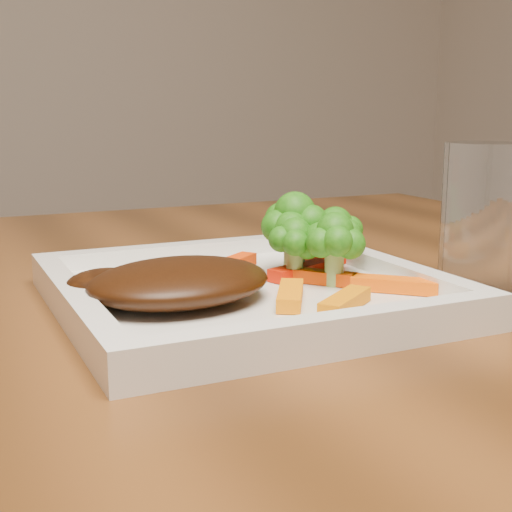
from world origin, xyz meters
name	(u,v)px	position (x,y,z in m)	size (l,w,h in m)	color
plate	(244,297)	(0.08, -0.17, 0.76)	(0.27, 0.27, 0.01)	white
steak	(180,282)	(0.02, -0.19, 0.78)	(0.13, 0.10, 0.03)	#351807
broccoli_0	(295,231)	(0.14, -0.14, 0.80)	(0.06, 0.06, 0.07)	#135E0F
broccoli_1	(335,235)	(0.17, -0.16, 0.79)	(0.05, 0.05, 0.06)	#3A7513
broccoli_2	(335,248)	(0.15, -0.19, 0.79)	(0.05, 0.05, 0.06)	#1B5D0F
broccoli_3	(295,242)	(0.13, -0.16, 0.79)	(0.05, 0.05, 0.06)	#377213
carrot_0	(345,302)	(0.12, -0.25, 0.77)	(0.06, 0.02, 0.01)	orange
carrot_1	(395,285)	(0.18, -0.22, 0.77)	(0.06, 0.02, 0.01)	#FF5C04
carrot_2	(290,295)	(0.09, -0.22, 0.77)	(0.06, 0.02, 0.01)	orange
carrot_3	(332,258)	(0.18, -0.12, 0.77)	(0.05, 0.01, 0.01)	red
carrot_4	(234,263)	(0.10, -0.11, 0.77)	(0.05, 0.01, 0.01)	#FB3D04
carrot_5	(324,277)	(0.14, -0.18, 0.77)	(0.05, 0.01, 0.01)	#D83E03
carrot_6	(300,271)	(0.14, -0.16, 0.77)	(0.06, 0.02, 0.01)	red
drinking_glass	(480,220)	(0.26, -0.22, 0.81)	(0.06, 0.06, 0.12)	white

